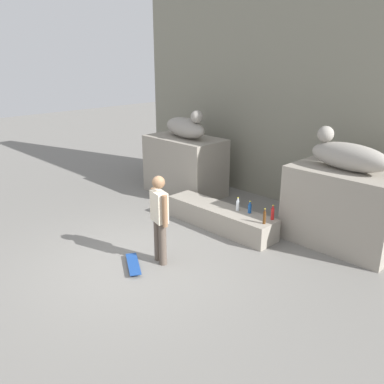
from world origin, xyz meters
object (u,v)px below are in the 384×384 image
object	(u,v)px
statue_reclining_left	(186,127)
skater	(159,216)
statue_reclining_right	(348,155)
bottle_blue	(250,208)
skateboard	(133,264)
bottle_clear	(238,205)
bottle_brown	(264,217)
bottle_red	(273,213)

from	to	relation	value
statue_reclining_left	skater	world-z (taller)	statue_reclining_left
statue_reclining_right	bottle_blue	bearing A→B (deg)	35.63
statue_reclining_left	bottle_blue	bearing A→B (deg)	-6.91
skateboard	bottle_clear	world-z (taller)	bottle_clear
bottle_blue	bottle_brown	bearing A→B (deg)	-24.61
bottle_blue	bottle_red	size ratio (longest dim) A/B	0.85
statue_reclining_left	bottle_clear	xyz separation A→B (m)	(2.61, -0.99, -1.24)
bottle_clear	skateboard	bearing A→B (deg)	-97.45
statue_reclining_left	bottle_brown	xyz separation A→B (m)	(3.42, -1.16, -1.23)
skater	bottle_blue	world-z (taller)	skater
skateboard	bottle_brown	size ratio (longest dim) A/B	2.45
statue_reclining_left	bottle_blue	distance (m)	3.26
skateboard	statue_reclining_left	bearing A→B (deg)	-26.46
bottle_red	bottle_clear	distance (m)	0.81
statue_reclining_right	bottle_clear	size ratio (longest dim) A/B	5.48
bottle_clear	bottle_brown	bearing A→B (deg)	-12.14
bottle_blue	skateboard	bearing A→B (deg)	-102.72
bottle_clear	skater	bearing A→B (deg)	-93.80
bottle_clear	bottle_brown	world-z (taller)	bottle_brown
statue_reclining_left	skater	distance (m)	4.04
statue_reclining_right	bottle_blue	xyz separation A→B (m)	(-1.55, -0.92, -1.26)
statue_reclining_left	bottle_red	bearing A→B (deg)	-3.58
skater	bottle_clear	world-z (taller)	skater
skater	bottle_clear	distance (m)	2.10
statue_reclining_left	skater	xyz separation A→B (m)	(2.47, -3.06, -0.92)
bottle_blue	bottle_red	world-z (taller)	bottle_red
bottle_brown	skater	bearing A→B (deg)	-116.62
skater	skateboard	distance (m)	1.01
bottle_red	statue_reclining_left	bearing A→B (deg)	165.76
bottle_red	bottle_clear	world-z (taller)	bottle_red
statue_reclining_left	bottle_clear	world-z (taller)	statue_reclining_left
statue_reclining_left	bottle_red	xyz separation A→B (m)	(3.41, -0.87, -1.23)
statue_reclining_right	bottle_red	bearing A→B (deg)	45.98
bottle_blue	bottle_brown	distance (m)	0.61
bottle_red	bottle_clear	xyz separation A→B (m)	(-0.80, -0.12, -0.01)
skater	bottle_brown	world-z (taller)	skater
skateboard	bottle_brown	xyz separation A→B (m)	(1.15, 2.39, 0.55)
statue_reclining_right	skater	world-z (taller)	statue_reclining_right
skateboard	bottle_blue	bearing A→B (deg)	-71.83
statue_reclining_left	bottle_brown	distance (m)	3.82
statue_reclining_right	bottle_red	size ratio (longest dim) A/B	5.28
bottle_brown	skateboard	bearing A→B (deg)	-115.72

